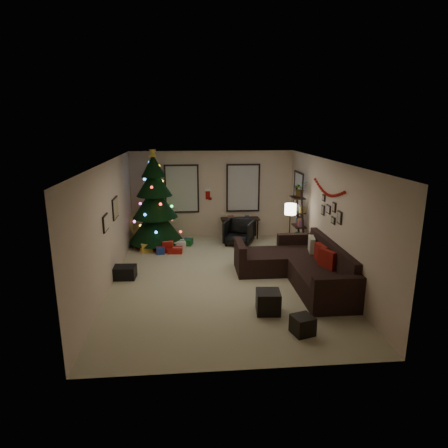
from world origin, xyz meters
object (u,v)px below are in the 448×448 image
at_px(christmas_tree, 155,206).
at_px(desk, 240,221).
at_px(sofa, 301,267).
at_px(bookshelf, 300,222).
at_px(desk_chair, 239,232).

distance_m(christmas_tree, desk, 2.69).
bearing_deg(sofa, bookshelf, 76.03).
distance_m(christmas_tree, desk_chair, 2.58).
height_order(sofa, bookshelf, bookshelf).
height_order(desk, bookshelf, bookshelf).
distance_m(sofa, desk_chair, 3.04).
bearing_deg(desk_chair, desk, 102.50).
height_order(christmas_tree, desk_chair, christmas_tree).
relative_size(christmas_tree, desk_chair, 3.92).
relative_size(sofa, bookshelf, 1.73).
height_order(desk, desk_chair, desk_chair).
bearing_deg(sofa, desk, 105.35).
bearing_deg(bookshelf, christmas_tree, 166.88).
xyz_separation_m(sofa, desk, (-0.96, 3.49, 0.26)).
relative_size(christmas_tree, sofa, 0.93).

